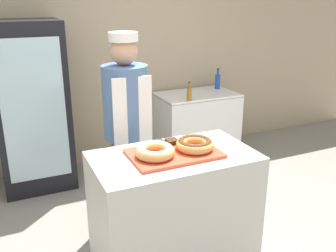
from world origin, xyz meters
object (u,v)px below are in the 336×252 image
(donut_chocolate_glaze, at_px, (195,144))
(brownie_back_right, at_px, (172,141))
(donut_light_glaze, at_px, (155,151))
(bottle_amber, at_px, (189,93))
(serving_tray, at_px, (174,153))
(chest_freezer, at_px, (196,125))
(beverage_fridge, at_px, (32,107))
(brownie_back_left, at_px, (159,144))
(baker_person, at_px, (127,129))
(bottle_blue, at_px, (218,81))

(donut_chocolate_glaze, height_order, brownie_back_right, donut_chocolate_glaze)
(donut_light_glaze, bearing_deg, bottle_amber, 55.54)
(serving_tray, distance_m, chest_freezer, 2.16)
(brownie_back_right, distance_m, chest_freezer, 2.02)
(beverage_fridge, bearing_deg, bottle_amber, -7.89)
(serving_tray, xyz_separation_m, brownie_back_left, (-0.05, 0.14, 0.03))
(brownie_back_left, xyz_separation_m, baker_person, (-0.06, 0.53, -0.05))
(brownie_back_left, bearing_deg, beverage_fridge, 114.15)
(brownie_back_left, xyz_separation_m, bottle_blue, (1.56, 1.74, -0.03))
(donut_light_glaze, xyz_separation_m, donut_chocolate_glaze, (0.30, 0.00, 0.00))
(serving_tray, bearing_deg, chest_freezer, 57.06)
(chest_freezer, bearing_deg, beverage_fridge, -179.80)
(donut_chocolate_glaze, height_order, brownie_back_left, donut_chocolate_glaze)
(serving_tray, xyz_separation_m, bottle_blue, (1.51, 1.89, 0.00))
(brownie_back_right, bearing_deg, bottle_amber, 58.05)
(brownie_back_left, bearing_deg, chest_freezer, 53.61)
(donut_chocolate_glaze, height_order, beverage_fridge, beverage_fridge)
(brownie_back_right, xyz_separation_m, chest_freezer, (1.09, 1.62, -0.53))
(beverage_fridge, xyz_separation_m, chest_freezer, (1.92, 0.01, -0.46))
(serving_tray, height_order, brownie_back_right, brownie_back_right)
(donut_light_glaze, bearing_deg, donut_chocolate_glaze, 0.00)
(serving_tray, distance_m, donut_chocolate_glaze, 0.16)
(donut_light_glaze, bearing_deg, brownie_back_right, 39.73)
(donut_chocolate_glaze, bearing_deg, brownie_back_left, 140.27)
(brownie_back_left, bearing_deg, serving_tray, -70.64)
(brownie_back_right, distance_m, bottle_blue, 2.27)
(serving_tray, height_order, donut_chocolate_glaze, donut_chocolate_glaze)
(serving_tray, bearing_deg, bottle_blue, 51.39)
(brownie_back_left, distance_m, bottle_blue, 2.34)
(beverage_fridge, bearing_deg, baker_person, -58.59)
(brownie_back_left, relative_size, brownie_back_right, 1.00)
(bottle_blue, bearing_deg, serving_tray, -128.61)
(serving_tray, bearing_deg, donut_light_glaze, -171.62)
(baker_person, bearing_deg, donut_chocolate_glaze, -69.30)
(beverage_fridge, distance_m, bottle_amber, 1.70)
(baker_person, bearing_deg, chest_freezer, 40.80)
(bottle_blue, bearing_deg, donut_chocolate_glaze, -125.41)
(serving_tray, relative_size, beverage_fridge, 0.36)
(baker_person, relative_size, beverage_fridge, 0.97)
(donut_light_glaze, xyz_separation_m, beverage_fridge, (-0.62, 1.78, -0.10))
(donut_chocolate_glaze, distance_m, bottle_amber, 1.73)
(baker_person, bearing_deg, brownie_back_right, -72.75)
(donut_light_glaze, relative_size, brownie_back_right, 3.23)
(donut_chocolate_glaze, distance_m, beverage_fridge, 2.01)
(baker_person, distance_m, chest_freezer, 1.73)
(donut_chocolate_glaze, relative_size, baker_person, 0.16)
(donut_light_glaze, xyz_separation_m, baker_person, (0.03, 0.70, -0.08))
(donut_chocolate_glaze, bearing_deg, chest_freezer, 60.91)
(chest_freezer, bearing_deg, brownie_back_left, -126.39)
(beverage_fridge, relative_size, bottle_blue, 6.59)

